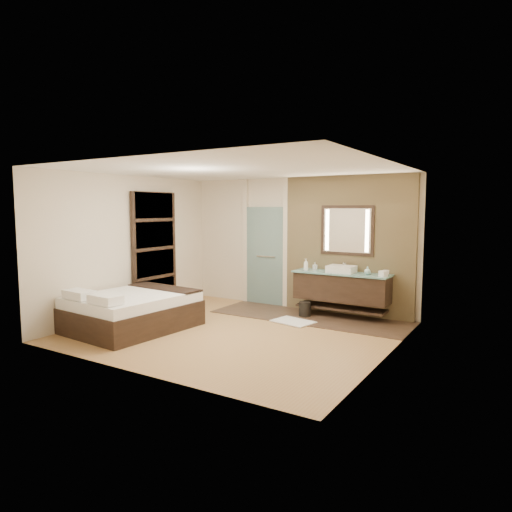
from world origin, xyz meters
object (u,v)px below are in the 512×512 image
Objects in this scene: mirror_unit at (347,230)px; waste_bin at (305,309)px; vanity at (341,287)px; bed at (132,311)px.

waste_bin is at bearing -137.64° from mirror_unit.
vanity is 0.81m from waste_bin.
vanity is at bearing 48.55° from bed.
mirror_unit is (0.00, 0.24, 1.07)m from vanity.
bed is at bearing -133.18° from mirror_unit.
vanity is 3.86m from bed.
waste_bin is (2.14, 2.38, -0.17)m from bed.
mirror_unit is 3.73× the size of waste_bin.
vanity is 1.10m from mirror_unit.
vanity is 6.51× the size of waste_bin.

